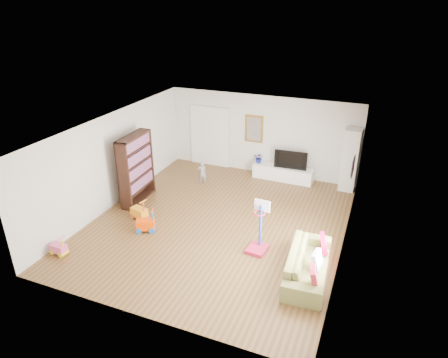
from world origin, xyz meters
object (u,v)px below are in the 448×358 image
at_px(media_console, 283,173).
at_px(bookshelf, 136,169).
at_px(basketball_hoop, 258,228).
at_px(sofa, 308,264).

height_order(media_console, bookshelf, bookshelf).
xyz_separation_m(bookshelf, basketball_hoop, (4.12, -1.18, -0.37)).
bearing_deg(media_console, sofa, -68.03).
distance_m(media_console, bookshelf, 4.84).
bearing_deg(basketball_hoop, media_console, 101.63).
height_order(bookshelf, basketball_hoop, bookshelf).
bearing_deg(basketball_hoop, bookshelf, 169.32).
height_order(sofa, basketball_hoop, basketball_hoop).
relative_size(media_console, sofa, 0.93).
relative_size(media_console, bookshelf, 0.97).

